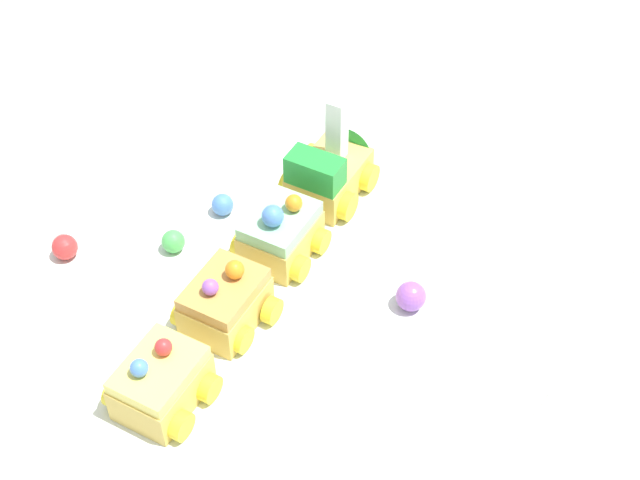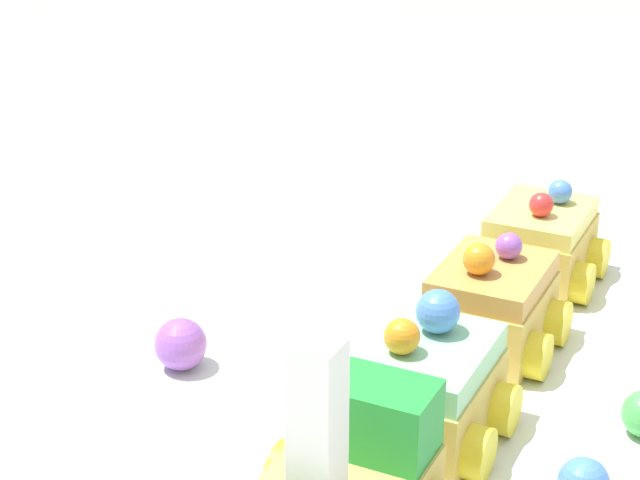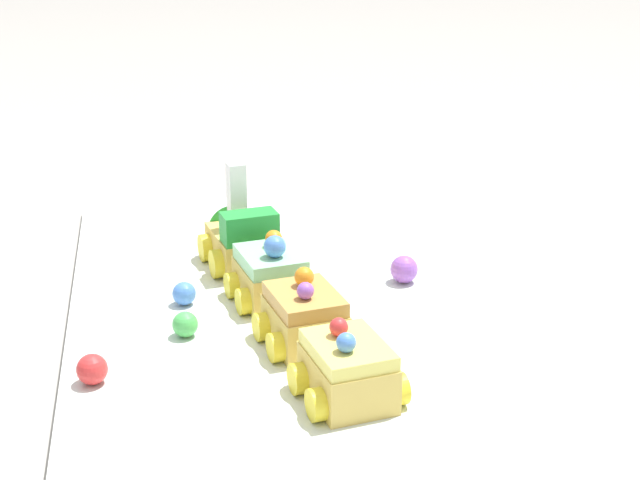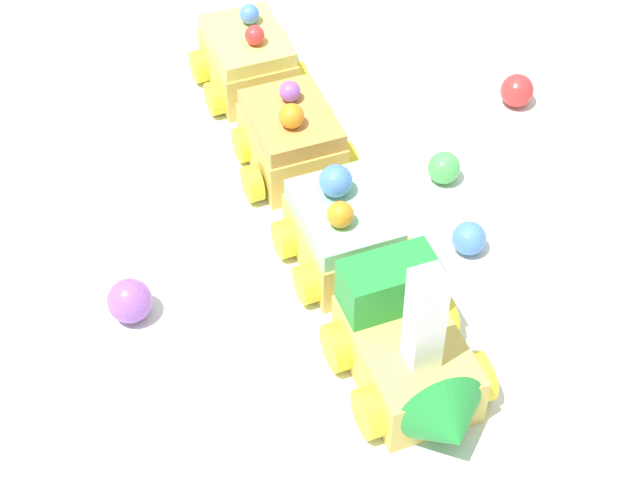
{
  "view_description": "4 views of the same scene",
  "coord_description": "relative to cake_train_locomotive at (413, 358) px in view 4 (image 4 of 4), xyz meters",
  "views": [
    {
      "loc": [
        -0.43,
        -0.34,
        0.63
      ],
      "look_at": [
        0.03,
        0.01,
        0.05
      ],
      "focal_mm": 50.0,
      "sensor_mm": 36.0,
      "label": 1
    },
    {
      "loc": [
        0.4,
        0.25,
        0.29
      ],
      "look_at": [
        -0.01,
        -0.04,
        0.08
      ],
      "focal_mm": 60.0,
      "sensor_mm": 36.0,
      "label": 2
    },
    {
      "loc": [
        -0.74,
        0.16,
        0.36
      ],
      "look_at": [
        0.04,
        -0.0,
        0.06
      ],
      "focal_mm": 50.0,
      "sensor_mm": 36.0,
      "label": 3
    },
    {
      "loc": [
        0.47,
        -0.06,
        0.52
      ],
      "look_at": [
        0.02,
        0.03,
        0.03
      ],
      "focal_mm": 60.0,
      "sensor_mm": 36.0,
      "label": 4
    }
  ],
  "objects": [
    {
      "name": "display_board",
      "position": [
        -0.13,
        -0.06,
        -0.03
      ],
      "size": [
        0.71,
        0.47,
        0.01
      ],
      "primitive_type": "cube",
      "color": "silver",
      "rests_on": "ground_plane"
    },
    {
      "name": "cake_car_caramel",
      "position": [
        -0.2,
        -0.03,
        -0.0
      ],
      "size": [
        0.08,
        0.08,
        0.06
      ],
      "rotation": [
        0.0,
        0.0,
        0.15
      ],
      "color": "#E0BC56",
      "rests_on": "display_board"
    },
    {
      "name": "gumball_blue",
      "position": [
        -0.1,
        0.06,
        -0.02
      ],
      "size": [
        0.02,
        0.02,
        0.02
      ],
      "primitive_type": "sphere",
      "color": "#4C84E0",
      "rests_on": "display_board"
    },
    {
      "name": "cake_car_mint",
      "position": [
        -0.1,
        -0.02,
        -0.0
      ],
      "size": [
        0.08,
        0.08,
        0.07
      ],
      "rotation": [
        0.0,
        0.0,
        0.15
      ],
      "color": "#E0BC56",
      "rests_on": "display_board"
    },
    {
      "name": "gumball_red",
      "position": [
        -0.23,
        0.14,
        -0.01
      ],
      "size": [
        0.02,
        0.02,
        0.02
      ],
      "primitive_type": "sphere",
      "color": "red",
      "rests_on": "display_board"
    },
    {
      "name": "cake_car_lemon",
      "position": [
        -0.29,
        -0.05,
        -0.0
      ],
      "size": [
        0.08,
        0.08,
        0.06
      ],
      "rotation": [
        0.0,
        0.0,
        0.15
      ],
      "color": "#E0BC56",
      "rests_on": "display_board"
    },
    {
      "name": "gumball_purple",
      "position": [
        -0.09,
        -0.15,
        -0.01
      ],
      "size": [
        0.03,
        0.03,
        0.03
      ],
      "primitive_type": "sphere",
      "color": "#9956C6",
      "rests_on": "display_board"
    },
    {
      "name": "gumball_green",
      "position": [
        -0.16,
        0.07,
        -0.02
      ],
      "size": [
        0.02,
        0.02,
        0.02
      ],
      "primitive_type": "sphere",
      "color": "#4CBC56",
      "rests_on": "display_board"
    },
    {
      "name": "ground_plane",
      "position": [
        -0.13,
        -0.06,
        -0.04
      ],
      "size": [
        10.0,
        10.0,
        0.0
      ],
      "primitive_type": "plane",
      "color": "gray"
    },
    {
      "name": "cake_train_locomotive",
      "position": [
        0.0,
        0.0,
        0.0
      ],
      "size": [
        0.12,
        0.09,
        0.11
      ],
      "rotation": [
        0.0,
        0.0,
        0.15
      ],
      "color": "#E0BC56",
      "rests_on": "display_board"
    }
  ]
}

